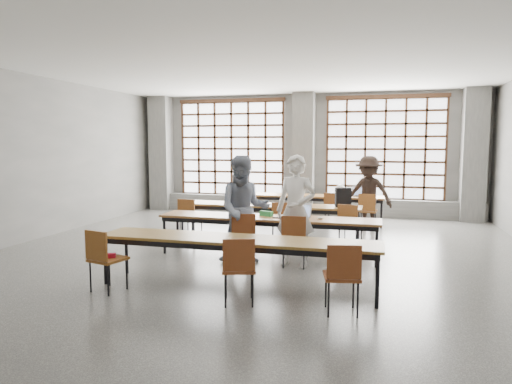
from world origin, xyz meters
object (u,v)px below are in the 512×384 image
Objects in this scene: chair_near_mid at (239,264)px; laptop_front at (300,214)px; desk_row_a at (305,197)px; chair_back_right at (367,208)px; laptop_back at (359,194)px; backpack at (343,197)px; chair_mid_left at (189,214)px; chair_front_left at (243,233)px; desk_row_c at (268,220)px; chair_back_mid at (333,207)px; student_back at (368,193)px; chair_near_right at (343,271)px; desk_row_b at (269,207)px; green_box at (266,214)px; student_female at (244,209)px; desk_row_d at (237,243)px; phone at (276,218)px; mouse at (320,218)px; chair_front_right at (294,236)px; chair_mid_centre at (281,218)px; chair_back_left at (247,204)px; chair_mid_right at (349,221)px; student_male at (296,211)px; red_pouch at (108,256)px; plastic_bag at (340,190)px; chair_near_left at (104,254)px.

chair_near_mid is 2.71m from laptop_front.
chair_back_right reaches higher than desk_row_a.
backpack reaches higher than laptop_back.
chair_mid_left is 2.39m from chair_front_left.
chair_back_mid is (0.88, 3.08, -0.13)m from desk_row_c.
student_back reaches higher than desk_row_a.
desk_row_c is 4.55× the size of chair_near_right.
backpack reaches higher than desk_row_c.
desk_row_b is 1.62m from green_box.
chair_near_right is at bearing -65.01° from student_female.
laptop_back is 4.03m from green_box.
desk_row_d is 4.55× the size of chair_back_mid.
chair_front_left is at bearing -136.46° from backpack.
phone is at bearing -100.12° from student_back.
chair_front_left is 1.15m from laptop_front.
desk_row_c is 2.59m from chair_near_mid.
desk_row_a is 2.17× the size of student_female.
laptop_back is at bearing 82.60° from mouse.
chair_front_right reaches higher than desk_row_b.
student_back is at bearing 72.01° from desk_row_d.
chair_mid_centre is 3.52× the size of green_box.
chair_back_left and chair_back_right have the same top height.
chair_front_right is 2.16m from chair_near_right.
desk_row_c is 3.35m from chair_back_left.
student_male reaches higher than chair_mid_right.
laptop_front reaches higher than chair_near_mid.
chair_near_right is 6.77× the size of phone.
desk_row_c is 30.77× the size of phone.
red_pouch is (-1.63, -2.58, -0.28)m from green_box.
student_back is at bearing -17.35° from desk_row_a.
plastic_bag is (-0.54, 6.34, 0.34)m from chair_near_right.
chair_near_left is 3.08× the size of plastic_bag.
student_back is at bearing 8.98° from chair_back_mid.
chair_back_right is at bearing -21.55° from desk_row_a.
student_female is at bearing 55.31° from red_pouch.
chair_mid_left is at bearing 153.80° from green_box.
desk_row_c is 13.99× the size of plastic_bag.
chair_mid_centre reaches higher than desk_row_b.
phone is 0.65× the size of red_pouch.
desk_row_d is 5.80m from plastic_bag.
chair_mid_left is 2.32m from student_female.
chair_near_right is (1.29, -0.00, 0.00)m from chair_near_mid.
desk_row_d is 3.60m from chair_mid_left.
chair_front_left is 3.08× the size of plastic_bag.
chair_back_left is 3.85m from chair_front_left.
phone is (-0.42, 0.40, -0.20)m from student_male.
chair_near_right is 4.40× the size of red_pouch.
phone is (-1.21, -1.14, 0.20)m from chair_mid_right.
desk_row_c is 1.00× the size of desk_row_d.
desk_row_c is 2.12m from backpack.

